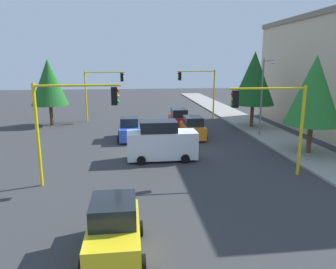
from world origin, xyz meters
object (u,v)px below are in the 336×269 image
Objects in this scene: car_orange at (193,128)px; street_lamp_curbside at (264,89)px; car_red at (179,119)px; delivery_van_white at (161,142)px; traffic_signal_far_left at (199,85)px; traffic_signal_near_left at (273,113)px; car_yellow at (114,230)px; traffic_signal_far_right at (101,86)px; tree_opposite_side at (49,82)px; tree_roadside_near at (314,91)px; tree_roadside_mid at (254,78)px; traffic_signal_near_right at (71,114)px; car_blue at (129,129)px.

street_lamp_curbside is at bearing 84.32° from car_orange.
delivery_van_white is at bearing -14.80° from car_red.
traffic_signal_far_left is 1.21× the size of delivery_van_white.
street_lamp_curbside reaches higher than traffic_signal_near_left.
car_yellow is 0.91× the size of car_orange.
traffic_signal_far_right is 10.06m from car_red.
traffic_signal_far_left is (-20.00, 0.07, 0.29)m from traffic_signal_near_left.
tree_opposite_side is at bearing -112.55° from street_lamp_curbside.
traffic_signal_far_left is at bearing 146.55° from car_red.
traffic_signal_far_right is at bearing -134.63° from tree_roadside_near.
delivery_van_white is at bearing -90.00° from tree_roadside_near.
tree_roadside_mid is (-10.00, -0.50, 0.38)m from tree_roadside_near.
traffic_signal_near_right is 1.40× the size of car_orange.
traffic_signal_far_left is 10.64m from car_orange.
car_red is at bearing -33.45° from traffic_signal_far_left.
street_lamp_curbside is at bearing 122.84° from traffic_signal_near_right.
street_lamp_curbside is 1.74× the size of car_orange.
tree_opposite_side is (-18.00, -16.65, 0.78)m from traffic_signal_near_left.
car_orange is at bearing 139.58° from traffic_signal_near_right.
delivery_van_white is (16.00, -6.15, -2.83)m from traffic_signal_far_left.
tree_opposite_side is at bearing -163.57° from traffic_signal_near_right.
traffic_signal_far_right is 17.08m from delivery_van_white.
traffic_signal_far_left reaches higher than traffic_signal_near_left.
tree_roadside_mid is at bearing -177.14° from tree_roadside_near.
traffic_signal_far_right reaches higher than car_blue.
tree_roadside_near is at bearing 64.14° from car_blue.
car_red is at bearing 151.55° from traffic_signal_near_right.
tree_roadside_near is at bearing 129.52° from traffic_signal_near_left.
car_blue is (-10.36, 3.06, -3.09)m from traffic_signal_near_right.
traffic_signal_far_right reaches higher than delivery_van_white.
delivery_van_white is (5.61, -9.63, -3.07)m from street_lamp_curbside.
car_yellow is at bearing 19.50° from traffic_signal_near_right.
traffic_signal_near_left is 10.96m from car_orange.
traffic_signal_far_right is at bearing -138.24° from car_orange.
tree_opposite_side is (2.00, -16.72, 0.49)m from traffic_signal_far_left.
traffic_signal_far_right is at bearing -161.74° from delivery_van_white.
street_lamp_curbside is 9.34m from car_red.
traffic_signal_far_right is at bearing -124.87° from street_lamp_curbside.
delivery_van_white is at bearing -21.02° from traffic_signal_far_left.
traffic_signal_far_right is 13.48m from car_orange.
tree_roadside_mid is at bearing 81.24° from car_red.
tree_roadside_mid is (6.00, 4.28, 0.98)m from traffic_signal_far_left.
car_blue is (9.64, -8.35, -3.22)m from traffic_signal_far_left.
traffic_signal_far_left reaches higher than car_yellow.
tree_roadside_near reaches higher than traffic_signal_near_right.
car_orange is at bearing 88.59° from car_blue.
tree_opposite_side is 26.43m from car_yellow.
traffic_signal_near_left is 13.58m from car_blue.
car_blue is at bearing 47.63° from tree_opposite_side.
street_lamp_curbside is 21.87m from tree_opposite_side.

